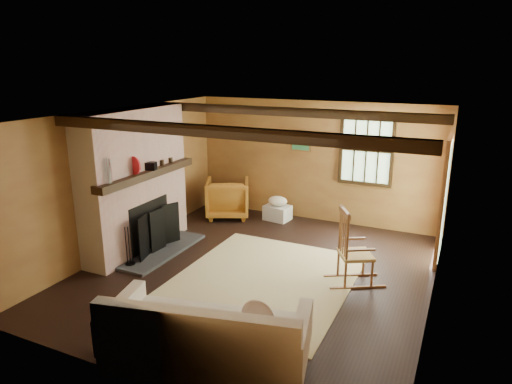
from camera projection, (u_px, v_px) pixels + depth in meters
The scene contains 10 objects.
ground at pixel (257, 272), 7.02m from camera, with size 5.50×5.50×0.00m, color black.
room_envelope at pixel (278, 166), 6.70m from camera, with size 5.02×5.52×2.44m.
fireplace at pixel (136, 187), 7.62m from camera, with size 1.02×2.30×2.40m.
rug at pixel (263, 280), 6.76m from camera, with size 2.50×3.00×0.01m, color #CBBB87.
rocking_chair at pixel (353, 252), 6.56m from camera, with size 0.92×0.78×1.13m.
sofa at pixel (207, 342), 4.76m from camera, with size 2.27×1.37×0.86m.
firewood_pile at pixel (226, 206), 9.88m from camera, with size 0.63×0.11×0.23m.
laundry_basket at pixel (277, 213), 9.31m from camera, with size 0.50×0.38×0.30m, color silver.
basket_pillow at pixel (278, 201), 9.24m from camera, with size 0.40×0.32×0.20m, color silver.
armchair at pixel (228, 198), 9.45m from camera, with size 0.85×0.88×0.80m, color #BF6026.
Camera 1 is at (2.71, -5.81, 3.12)m, focal length 32.00 mm.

